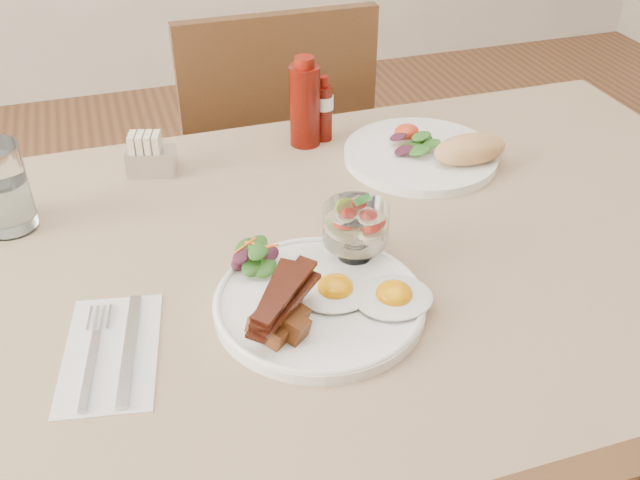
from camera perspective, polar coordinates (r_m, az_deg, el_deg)
table at (r=1.12m, az=4.28°, el=-3.86°), size 1.33×0.88×0.75m
chair_far at (r=1.73m, az=-3.99°, el=5.82°), size 0.42×0.42×0.93m
main_plate at (r=0.94m, az=-0.04°, el=-5.10°), size 0.28×0.28×0.02m
fried_eggs at (r=0.94m, az=3.58°, el=-4.23°), size 0.19×0.14×0.03m
bacon_potato_pile at (r=0.88m, az=-3.04°, el=-5.66°), size 0.11×0.12×0.06m
side_salad at (r=0.98m, az=-5.15°, el=-1.44°), size 0.08×0.07×0.04m
fruit_cup at (r=0.99m, az=2.86°, el=1.22°), size 0.09×0.09×0.09m
second_plate at (r=1.29m, az=8.95°, el=6.95°), size 0.27×0.27×0.07m
ketchup_bottle at (r=1.31m, az=-1.22°, el=10.80°), size 0.07×0.07×0.17m
hot_sauce_bottle at (r=1.33m, az=0.30°, el=10.40°), size 0.05×0.05×0.12m
sugar_caddy at (r=1.26m, az=-13.46°, el=6.48°), size 0.09×0.07×0.08m
water_glass at (r=1.17m, az=-24.03°, el=3.44°), size 0.08×0.08×0.14m
napkin_cutlery at (r=0.92m, az=-16.29°, el=-8.56°), size 0.15×0.22×0.01m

